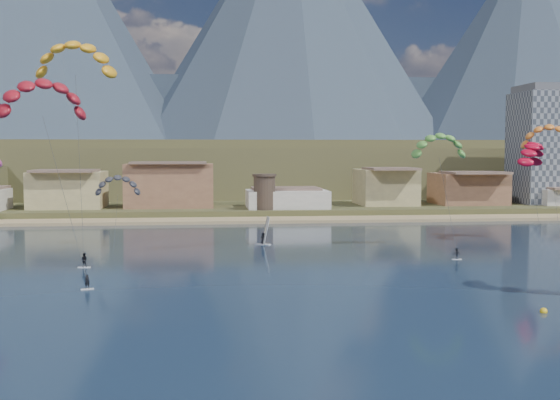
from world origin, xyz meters
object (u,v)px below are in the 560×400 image
apartment_tower (553,145)px  watchtower (264,192)px  kitesurfer_yellow (75,55)px  windsurfer (264,236)px  kitesurfer_green (439,143)px  buoy (544,311)px  kitesurfer_red (42,93)px

apartment_tower → watchtower: 82.02m
watchtower → kitesurfer_yellow: kitesurfer_yellow is taller
apartment_tower → windsurfer: size_ratio=6.68×
apartment_tower → kitesurfer_yellow: bearing=-149.4°
watchtower → kitesurfer_green: 61.09m
apartment_tower → buoy: apartment_tower is taller
kitesurfer_yellow → buoy: kitesurfer_yellow is taller
buoy → kitesurfer_red: bearing=152.1°
kitesurfer_green → windsurfer: bearing=165.3°
watchtower → kitesurfer_red: size_ratio=0.31×
kitesurfer_green → windsurfer: size_ratio=4.37×
buoy → kitesurfer_yellow: bearing=138.6°
apartment_tower → windsurfer: apartment_tower is taller
watchtower → buoy: 102.08m
windsurfer → kitesurfer_red: bearing=-142.2°
apartment_tower → kitesurfer_green: size_ratio=1.53×
windsurfer → buoy: bearing=-66.1°
watchtower → kitesurfer_yellow: bearing=-122.4°
kitesurfer_green → buoy: bearing=-96.2°
watchtower → windsurfer: bearing=-94.9°
kitesurfer_red → kitesurfer_yellow: size_ratio=0.79×
kitesurfer_red → buoy: kitesurfer_red is taller
kitesurfer_red → windsurfer: size_ratio=5.76×
apartment_tower → kitesurfer_red: bearing=-143.3°
kitesurfer_yellow → buoy: 76.95m
apartment_tower → buoy: (-60.95, -114.09, -17.69)m
kitesurfer_green → kitesurfer_red: bearing=-164.3°
apartment_tower → kitesurfer_green: 88.99m
kitesurfer_yellow → buoy: size_ratio=48.08×
windsurfer → apartment_tower: bearing=36.3°
windsurfer → buoy: 57.19m
kitesurfer_red → kitesurfer_yellow: 19.71m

